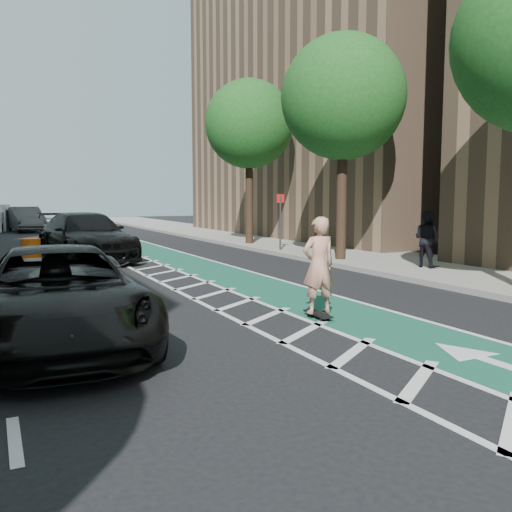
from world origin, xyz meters
TOP-DOWN VIEW (x-y plane):
  - ground at (0.00, 0.00)m, footprint 120.00×120.00m
  - bike_lane at (3.00, 10.00)m, footprint 2.00×90.00m
  - buffer_strip at (1.50, 10.00)m, footprint 1.40×90.00m
  - sidewalk_right at (9.50, 10.00)m, footprint 5.00×90.00m
  - curb_right at (7.05, 10.00)m, footprint 0.12×90.00m
  - building_right_far at (17.50, 20.00)m, footprint 14.00×22.00m
  - tree_r_c at (7.90, 8.00)m, footprint 4.20×4.20m
  - tree_r_d at (7.90, 16.00)m, footprint 4.20×4.20m
  - sign_post at (7.60, 12.00)m, footprint 0.35×0.08m
  - skateboard at (2.30, 0.81)m, footprint 0.29×0.82m
  - skateboarder at (2.30, 0.81)m, footprint 0.71×0.50m
  - suv_near at (-2.40, 1.09)m, footprint 2.86×5.72m
  - suv_far at (-0.13, 12.97)m, footprint 3.27×6.40m
  - car_grey at (-1.10, 32.83)m, footprint 2.41×5.39m
  - pedestrian at (8.97, 4.93)m, footprint 0.84×0.99m
  - barrel_b at (-2.16, 10.97)m, footprint 0.75×0.75m

SIDE VIEW (x-z plane):
  - ground at x=0.00m, z-range 0.00..0.00m
  - buffer_strip at x=1.50m, z-range 0.00..0.01m
  - bike_lane at x=3.00m, z-range 0.00..0.01m
  - sidewalk_right at x=9.50m, z-range 0.00..0.15m
  - curb_right at x=7.05m, z-range 0.00..0.16m
  - skateboard at x=2.30m, z-range 0.03..0.14m
  - barrel_b at x=-2.16m, z-range -0.03..0.99m
  - suv_near at x=-2.40m, z-range 0.00..1.55m
  - car_grey at x=-1.10m, z-range 0.00..1.72m
  - suv_far at x=-0.13m, z-range 0.00..1.78m
  - skateboarder at x=2.30m, z-range 0.11..1.97m
  - pedestrian at x=8.97m, z-range 0.15..1.94m
  - sign_post at x=7.60m, z-range 0.11..2.59m
  - tree_r_c at x=7.90m, z-range 1.82..9.72m
  - tree_r_d at x=7.90m, z-range 1.82..9.72m
  - building_right_far at x=17.50m, z-range 0.00..19.00m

